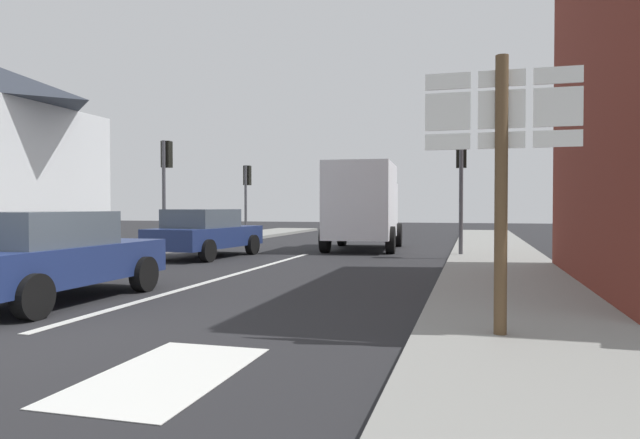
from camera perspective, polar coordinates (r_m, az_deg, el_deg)
ground_plane at (r=16.56m, az=-3.37°, el=-4.07°), size 80.00×80.00×0.00m
sidewalk_right at (r=13.73m, az=17.95°, el=-4.95°), size 2.67×44.00×0.14m
sidewalk_left at (r=17.67m, az=-24.10°, el=-3.61°), size 2.67×44.00×0.14m
lane_centre_stripe at (r=12.85m, az=-9.07°, el=-5.61°), size 0.16×12.00×0.01m
lane_turn_arrow at (r=5.59m, az=-15.18°, el=-14.76°), size 1.20×2.20×0.01m
sedan_near at (r=10.20m, az=-25.72°, el=-3.26°), size 1.97×4.20×1.47m
sedan_far at (r=17.64m, az=-11.45°, el=-1.29°), size 2.27×4.34×1.47m
delivery_truck at (r=20.39m, az=4.37°, el=1.58°), size 2.72×5.12×3.05m
route_sign_post at (r=6.57m, az=17.73°, el=5.22°), size 1.66×0.14×3.20m
traffic_light_far_left at (r=26.47m, az=-7.35°, el=3.46°), size 0.30×0.49×3.45m
traffic_light_near_left at (r=20.07m, az=-15.21°, el=4.83°), size 0.30×0.49×3.78m
traffic_light_near_right at (r=17.50m, az=14.00°, el=4.94°), size 0.30×0.49×3.61m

